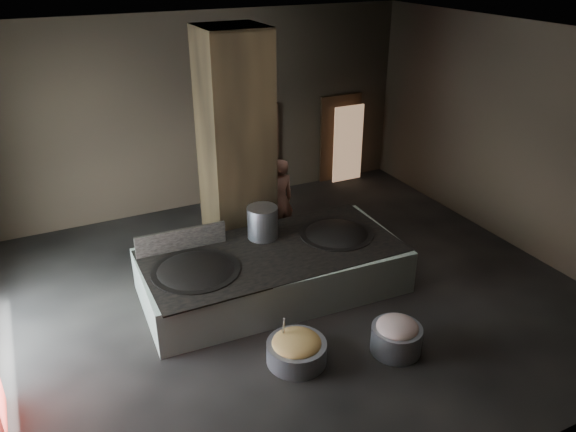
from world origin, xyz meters
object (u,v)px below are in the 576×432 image
wok_left (196,274)px  meat_basin (396,339)px  wok_right (336,237)px  hearth_platform (273,270)px  stock_pot (263,222)px  veg_basin (297,352)px  cook (280,200)px

wok_left → meat_basin: 3.45m
wok_left → wok_right: size_ratio=1.07×
hearth_platform → stock_pot: bearing=87.3°
wok_left → stock_pot: size_ratio=2.42×
hearth_platform → stock_pot: (0.05, 0.55, 0.72)m
wok_right → veg_basin: bearing=-132.8°
wok_right → veg_basin: size_ratio=1.49×
hearth_platform → wok_right: bearing=4.6°
wok_left → meat_basin: (2.46, -2.37, -0.53)m
wok_left → wok_right: bearing=2.0°
cook → meat_basin: cook is taller
stock_pot → cook: 1.53m
wok_right → stock_pot: bearing=159.0°
hearth_platform → cook: size_ratio=2.57×
cook → stock_pot: bearing=46.7°
wok_left → stock_pot: (1.50, 0.60, 0.38)m
meat_basin → cook: bearing=90.5°
wok_right → cook: cook is taller
hearth_platform → cook: cook is taller
hearth_platform → stock_pot: 0.91m
wok_right → meat_basin: bearing=-97.9°
veg_basin → meat_basin: size_ratio=1.17×
wok_left → wok_right: (2.80, 0.10, 0.00)m
cook → veg_basin: size_ratio=1.97×
hearth_platform → wok_left: size_ratio=3.17×
veg_basin → hearth_platform: bearing=75.4°
hearth_platform → meat_basin: bearing=-65.0°
cook → veg_basin: bearing=62.2°
wok_left → wok_right: 2.80m
hearth_platform → veg_basin: hearth_platform is taller
wok_left → hearth_platform: bearing=2.0°
wok_right → stock_pot: (-1.30, 0.50, 0.38)m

